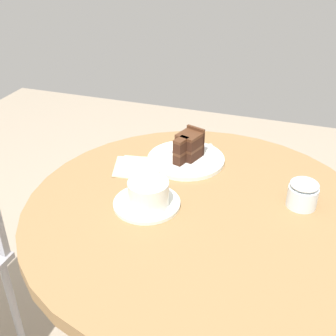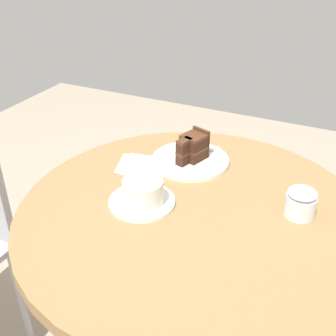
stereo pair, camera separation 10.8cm
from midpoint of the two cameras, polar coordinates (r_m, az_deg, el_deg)
The scene contains 9 objects.
cafe_table at distance 1.07m, azimuth 6.14°, elevation -10.37°, with size 0.84×0.84×0.71m.
saucer at distance 1.01m, azimuth -0.50°, elevation -4.68°, with size 0.16×0.16×0.01m.
coffee_cup at distance 0.99m, azimuth -0.23°, elevation -3.23°, with size 0.13×0.10×0.06m.
teaspoon at distance 1.00m, azimuth 2.10°, elevation -4.91°, with size 0.09×0.06×0.00m.
cake_plate at distance 1.19m, azimuth 5.64°, elevation 0.95°, with size 0.22×0.22×0.01m.
cake_slice at distance 1.17m, azimuth 6.03°, elevation 2.75°, with size 0.10×0.07×0.08m.
fork at distance 1.22m, azimuth 6.89°, elevation 2.34°, with size 0.10×0.14×0.00m.
napkin at distance 1.16m, azimuth -1.05°, elevation 0.27°, with size 0.14×0.15×0.00m.
sugar_pot at distance 1.02m, azimuth 20.48°, elevation -4.46°, with size 0.07×0.07×0.07m.
Camera 2 is at (-0.76, -0.29, 1.30)m, focal length 45.00 mm.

